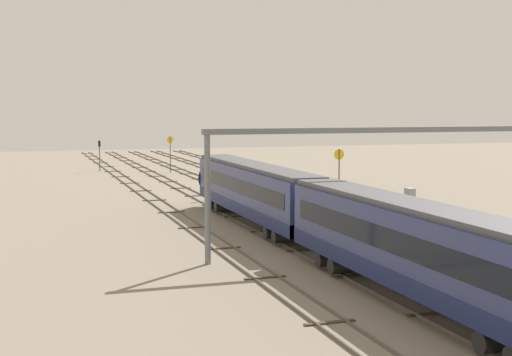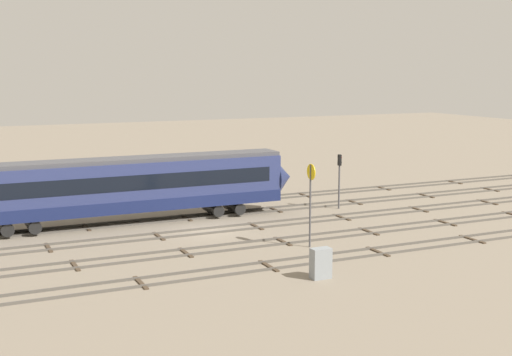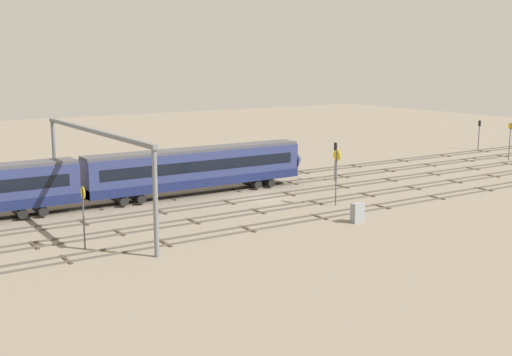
% 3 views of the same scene
% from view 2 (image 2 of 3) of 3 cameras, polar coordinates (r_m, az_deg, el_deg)
% --- Properties ---
extents(ground_plane, '(207.15, 207.15, 0.00)m').
position_cam_2_polar(ground_plane, '(49.29, -3.91, -4.43)').
color(ground_plane, gray).
extents(track_near_foreground, '(191.15, 2.40, 0.16)m').
position_cam_2_polar(track_near_foreground, '(40.63, 1.05, -7.21)').
color(track_near_foreground, '#59544C').
rests_on(track_near_foreground, ground).
extents(track_second_near, '(191.15, 2.40, 0.16)m').
position_cam_2_polar(track_second_near, '(44.90, -1.68, -5.65)').
color(track_second_near, '#59544C').
rests_on(track_second_near, ground).
extents(track_middle, '(191.15, 2.40, 0.16)m').
position_cam_2_polar(track_middle, '(49.28, -3.91, -4.35)').
color(track_middle, '#59544C').
rests_on(track_middle, ground).
extents(track_with_train, '(191.15, 2.40, 0.16)m').
position_cam_2_polar(track_with_train, '(53.74, -5.77, -3.25)').
color(track_with_train, '#59544C').
rests_on(track_with_train, ground).
extents(track_far_background, '(191.15, 2.40, 0.16)m').
position_cam_2_polar(track_far_background, '(58.26, -7.34, -2.32)').
color(track_far_background, '#59544C').
rests_on(track_far_background, ground).
extents(speed_sign_mid_trackside, '(0.14, 1.03, 5.43)m').
position_cam_2_polar(speed_sign_mid_trackside, '(44.36, 4.52, -1.18)').
color(speed_sign_mid_trackside, '#4C4C51').
rests_on(speed_sign_mid_trackside, ground).
extents(signal_light_trackside_approach, '(0.31, 0.32, 4.50)m').
position_cam_2_polar(signal_light_trackside_approach, '(57.12, 6.89, 0.39)').
color(signal_light_trackside_approach, '#4C4C51').
rests_on(signal_light_trackside_approach, ground).
extents(relay_cabinet, '(1.13, 0.64, 1.71)m').
position_cam_2_polar(relay_cabinet, '(38.38, 5.35, -7.01)').
color(relay_cabinet, gray).
rests_on(relay_cabinet, ground).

